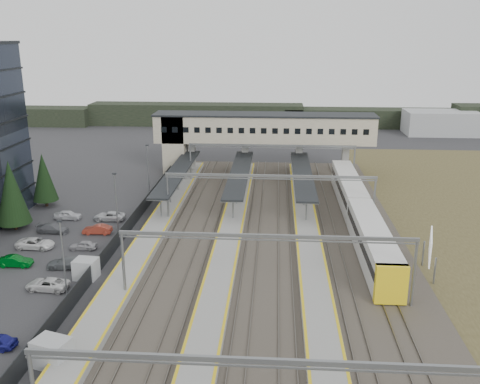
# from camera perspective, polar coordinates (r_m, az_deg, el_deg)

# --- Properties ---
(ground) EXTENTS (220.00, 220.00, 0.00)m
(ground) POSITION_cam_1_polar(r_m,az_deg,el_deg) (62.12, -8.32, -7.71)
(ground) COLOR #2B2B2D
(ground) RESTS_ON ground
(car_park) EXTENTS (10.65, 44.43, 1.29)m
(car_park) POSITION_cam_1_polar(r_m,az_deg,el_deg) (61.93, -21.56, -8.23)
(car_park) COLOR maroon
(car_park) RESTS_ON ground
(lampposts) EXTENTS (0.50, 53.25, 8.07)m
(lampposts) POSITION_cam_1_polar(r_m,az_deg,el_deg) (63.74, -15.31, -3.30)
(lampposts) COLOR slate
(lampposts) RESTS_ON ground
(fence) EXTENTS (0.08, 90.00, 2.00)m
(fence) POSITION_cam_1_polar(r_m,az_deg,el_deg) (67.77, -12.88, -4.92)
(fence) COLOR #26282B
(fence) RESTS_ON ground
(relay_cabin_near) EXTENTS (3.25, 2.77, 2.31)m
(relay_cabin_near) POSITION_cam_1_polar(r_m,az_deg,el_deg) (46.61, -19.40, -15.86)
(relay_cabin_near) COLOR #A1A3A5
(relay_cabin_near) RESTS_ON ground
(relay_cabin_far) EXTENTS (2.55, 2.19, 2.18)m
(relay_cabin_far) POSITION_cam_1_polar(r_m,az_deg,el_deg) (60.30, -16.10, -7.87)
(relay_cabin_far) COLOR #A1A3A5
(relay_cabin_far) RESTS_ON ground
(rail_corridor) EXTENTS (34.00, 90.00, 0.92)m
(rail_corridor) POSITION_cam_1_polar(r_m,az_deg,el_deg) (65.35, 0.66, -5.98)
(rail_corridor) COLOR #373329
(rail_corridor) RESTS_ON ground
(canopies) EXTENTS (23.10, 30.00, 3.28)m
(canopies) POSITION_cam_1_polar(r_m,az_deg,el_deg) (85.17, -0.05, 2.05)
(canopies) COLOR black
(canopies) RESTS_ON ground
(footbridge) EXTENTS (40.40, 6.40, 11.20)m
(footbridge) POSITION_cam_1_polar(r_m,az_deg,el_deg) (98.89, 0.96, 6.49)
(footbridge) COLOR #A49C83
(footbridge) RESTS_ON ground
(gantries) EXTENTS (28.40, 62.28, 7.17)m
(gantries) POSITION_cam_1_polar(r_m,az_deg,el_deg) (61.38, 3.06, -1.84)
(gantries) COLOR slate
(gantries) RESTS_ON ground
(train) EXTENTS (3.14, 43.61, 3.95)m
(train) POSITION_cam_1_polar(r_m,az_deg,el_deg) (73.31, 12.58, -2.20)
(train) COLOR silver
(train) RESTS_ON ground
(billboard) EXTENTS (1.63, 5.48, 4.73)m
(billboard) POSITION_cam_1_polar(r_m,az_deg,el_deg) (61.45, 19.64, -5.65)
(billboard) COLOR slate
(billboard) RESTS_ON ground
(treeline_far) EXTENTS (170.00, 19.00, 7.00)m
(treeline_far) POSITION_cam_1_polar(r_m,az_deg,el_deg) (149.60, 8.21, 7.89)
(treeline_far) COLOR black
(treeline_far) RESTS_ON ground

